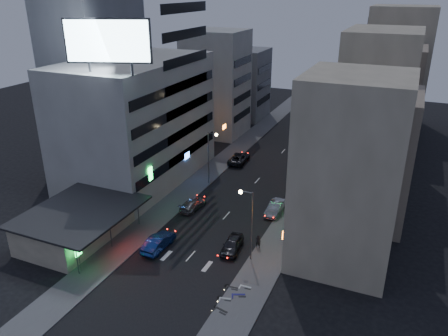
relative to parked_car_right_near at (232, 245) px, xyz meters
The scene contains 29 objects.
ground 7.85m from the parked_car_right_near, 118.83° to the right, with size 180.00×180.00×0.00m, color black.
sidewalk_left 25.98m from the parked_car_right_near, 116.94° to the left, with size 4.00×120.00×0.12m, color #4C4C4F.
sidewalk_right 23.55m from the parked_car_right_near, 79.64° to the left, with size 4.00×120.00×0.12m, color #4C4C4F.
food_court 18.36m from the parked_car_right_near, 164.67° to the right, with size 11.00×13.00×3.88m.
white_building 25.93m from the parked_car_right_near, 147.65° to the left, with size 14.00×24.00×18.00m, color #B2B2AD.
grey_tower 37.56m from the parked_car_right_near, 151.51° to the left, with size 10.00×14.00×34.00m, color gray.
shophouse_near 14.99m from the parked_car_right_near, 18.03° to the left, with size 10.00×11.00×20.00m, color #C4B59A.
shophouse_mid 20.48m from the parked_car_right_near, 52.26° to the left, with size 11.00×12.00×16.00m, color gray.
shophouse_far 31.99m from the parked_car_right_near, 68.25° to the left, with size 10.00×14.00×22.00m, color #C4B59A.
far_left_a 43.73m from the parked_car_right_near, 116.79° to the left, with size 11.00×10.00×20.00m, color #B2B2AD.
far_left_b 55.25m from the parked_car_right_near, 111.13° to the left, with size 12.00×10.00×15.00m, color gray.
far_right_a 45.47m from the parked_car_right_near, 74.79° to the left, with size 11.00×12.00×18.00m, color gray.
far_right_b 59.52m from the parked_car_right_near, 77.92° to the left, with size 12.00×12.00×24.00m, color #C4B59A.
billboard 26.96m from the parked_car_right_near, 169.42° to the left, with size 9.52×3.75×6.20m.
street_lamp_right_near 5.14m from the parked_car_right_near, 21.58° to the right, with size 1.60×0.44×8.02m.
street_lamp_left 18.56m from the parked_car_right_near, 122.54° to the left, with size 1.60×0.44×8.02m.
street_lamp_right_far 33.54m from the parked_car_right_near, 86.31° to the left, with size 1.60×0.44×8.02m.
parked_car_right_near is the anchor object (origin of this frame).
parked_car_right_mid 10.52m from the parked_car_right_near, 79.97° to the left, with size 1.65×4.74×1.56m, color #9B9EA3.
parked_car_left 26.47m from the parked_car_right_near, 110.00° to the left, with size 2.60×5.64×1.57m, color #242328.
parked_car_right_far 22.54m from the parked_car_right_near, 85.34° to the left, with size 1.85×4.54×1.32m, color #A1A6A9.
road_car_blue 8.30m from the parked_car_right_near, 159.20° to the right, with size 1.74×4.99×1.65m, color navy.
road_car_silver 11.15m from the parked_car_right_near, 140.51° to the left, with size 1.91×4.70×1.36m, color gray.
person 2.97m from the parked_car_right_near, 31.25° to the left, with size 0.61×0.40×1.67m, color black.
scooter_black_a 10.21m from the parked_car_right_near, 69.38° to the right, with size 1.97×0.66×1.20m, color black, non-canonical shape.
scooter_silver_a 8.30m from the parked_car_right_near, 67.84° to the right, with size 1.71×0.57×1.05m, color #989C9F, non-canonical shape.
scooter_blue 7.72m from the parked_car_right_near, 57.82° to the right, with size 1.97×0.66×1.20m, color navy, non-canonical shape.
scooter_black_b 6.74m from the parked_car_right_near, 61.96° to the right, with size 1.80×0.60×1.10m, color black, non-canonical shape.
scooter_silver_b 6.89m from the parked_car_right_near, 51.17° to the right, with size 1.75×0.58×1.07m, color #B4B8BD, non-canonical shape.
Camera 1 is at (19.55, -31.71, 27.48)m, focal length 35.00 mm.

